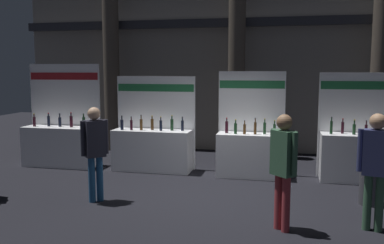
# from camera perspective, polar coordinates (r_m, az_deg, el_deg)

# --- Properties ---
(ground_plane) EXTENTS (26.77, 26.77, 0.00)m
(ground_plane) POSITION_cam_1_polar(r_m,az_deg,el_deg) (8.28, 2.63, -9.99)
(ground_plane) COLOR black
(hall_colonnade) EXTENTS (13.39, 1.07, 6.87)m
(hall_colonnade) POSITION_cam_1_polar(r_m,az_deg,el_deg) (12.57, 6.45, 11.36)
(hall_colonnade) COLOR gray
(hall_colonnade) RESTS_ON ground_plane
(exhibitor_booth_0) EXTENTS (1.92, 0.66, 2.58)m
(exhibitor_booth_0) POSITION_cam_1_polar(r_m,az_deg,el_deg) (11.14, -17.42, -2.53)
(exhibitor_booth_0) COLOR white
(exhibitor_booth_0) RESTS_ON ground_plane
(exhibitor_booth_1) EXTENTS (1.98, 0.66, 2.28)m
(exhibitor_booth_1) POSITION_cam_1_polar(r_m,az_deg,el_deg) (10.22, -5.37, -3.30)
(exhibitor_booth_1) COLOR white
(exhibitor_booth_1) RESTS_ON ground_plane
(exhibitor_booth_2) EXTENTS (1.54, 0.66, 2.40)m
(exhibitor_booth_2) POSITION_cam_1_polar(r_m,az_deg,el_deg) (9.69, 7.85, -3.83)
(exhibitor_booth_2) COLOR white
(exhibitor_booth_2) RESTS_ON ground_plane
(exhibitor_booth_3) EXTENTS (1.93, 0.66, 2.37)m
(exhibitor_booth_3) POSITION_cam_1_polar(r_m,az_deg,el_deg) (9.88, 22.35, -4.01)
(exhibitor_booth_3) COLOR white
(exhibitor_booth_3) RESTS_ON ground_plane
(trash_bin) EXTENTS (0.38, 0.38, 0.68)m
(trash_bin) POSITION_cam_1_polar(r_m,az_deg,el_deg) (8.34, 23.05, -8.05)
(trash_bin) COLOR #38383D
(trash_bin) RESTS_ON ground_plane
(visitor_1) EXTENTS (0.52, 0.31, 1.80)m
(visitor_1) POSITION_cam_1_polar(r_m,az_deg,el_deg) (6.87, 23.69, -4.92)
(visitor_1) COLOR #33563D
(visitor_1) RESTS_ON ground_plane
(visitor_2) EXTENTS (0.41, 0.41, 1.79)m
(visitor_2) POSITION_cam_1_polar(r_m,az_deg,el_deg) (6.46, 12.31, -5.34)
(visitor_2) COLOR maroon
(visitor_2) RESTS_ON ground_plane
(visitor_3) EXTENTS (0.43, 0.43, 1.76)m
(visitor_3) POSITION_cam_1_polar(r_m,az_deg,el_deg) (7.90, -13.07, -3.12)
(visitor_3) COLOR navy
(visitor_3) RESTS_ON ground_plane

